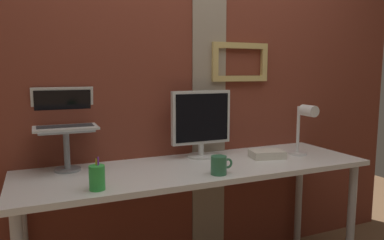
% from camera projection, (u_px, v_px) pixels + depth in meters
% --- Properties ---
extents(brick_wall_back, '(3.49, 0.16, 2.56)m').
position_uv_depth(brick_wall_back, '(184.00, 75.00, 2.35)').
color(brick_wall_back, brown).
rests_on(brick_wall_back, ground_plane).
extents(desk, '(2.00, 0.61, 0.77)m').
position_uv_depth(desk, '(199.00, 179.00, 2.07)').
color(desk, white).
rests_on(desk, ground_plane).
extents(monitor, '(0.39, 0.18, 0.42)m').
position_uv_depth(monitor, '(201.00, 121.00, 2.24)').
color(monitor, silver).
rests_on(monitor, desk).
extents(laptop_stand, '(0.28, 0.22, 0.23)m').
position_uv_depth(laptop_stand, '(66.00, 143.00, 1.93)').
color(laptop_stand, gray).
rests_on(laptop_stand, desk).
extents(laptop, '(0.33, 0.25, 0.22)m').
position_uv_depth(laptop, '(64.00, 116.00, 1.97)').
color(laptop, silver).
rests_on(laptop, laptop_stand).
extents(desk_lamp, '(0.12, 0.20, 0.33)m').
position_uv_depth(desk_lamp, '(304.00, 125.00, 2.26)').
color(desk_lamp, white).
rests_on(desk_lamp, desk).
extents(pen_cup, '(0.07, 0.07, 0.15)m').
position_uv_depth(pen_cup, '(97.00, 178.00, 1.63)').
color(pen_cup, green).
rests_on(pen_cup, desk).
extents(coffee_mug, '(0.12, 0.08, 0.10)m').
position_uv_depth(coffee_mug, '(219.00, 165.00, 1.88)').
color(coffee_mug, '#33724C').
rests_on(coffee_mug, desk).
extents(paper_clutter_stack, '(0.23, 0.18, 0.05)m').
position_uv_depth(paper_clutter_stack, '(267.00, 154.00, 2.24)').
color(paper_clutter_stack, silver).
rests_on(paper_clutter_stack, desk).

